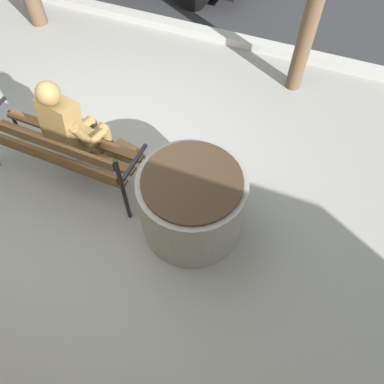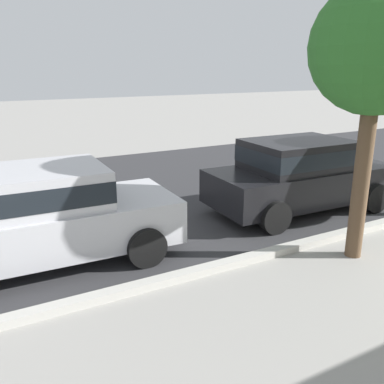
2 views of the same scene
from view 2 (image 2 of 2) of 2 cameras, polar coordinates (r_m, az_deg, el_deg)
street_surface at (r=12.77m, az=10.20°, el=2.64°), size 60.00×9.00×0.01m
street_tree_near_bench at (r=7.01m, az=23.76°, el=17.17°), size 1.98×1.98×4.30m
parked_car_silver at (r=6.99m, az=-19.58°, el=-2.71°), size 4.16×2.04×1.56m
parked_car_black at (r=9.34m, az=14.41°, el=2.49°), size 4.16×2.04×1.56m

